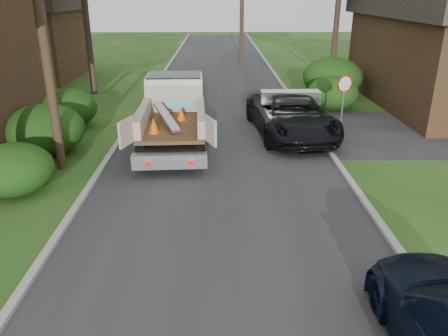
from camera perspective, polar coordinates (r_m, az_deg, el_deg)
name	(u,v)px	position (r m, az deg, el deg)	size (l,w,h in m)	color
ground	(223,244)	(10.71, -0.11, -9.88)	(120.00, 120.00, 0.00)	#214A15
road	(220,126)	(19.91, -0.51, 5.52)	(8.00, 90.00, 0.02)	#28282B
curb_left	(130,125)	(20.29, -12.22, 5.50)	(0.20, 90.00, 0.12)	#9E9E99
curb_right	(310,124)	(20.34, 11.18, 5.62)	(0.20, 90.00, 0.12)	#9E9E99
stop_sign	(344,91)	(19.25, 15.40, 9.61)	(0.71, 0.32, 2.48)	slate
utility_pole	(39,9)	(15.06, -22.99, 18.56)	(2.42, 1.25, 10.00)	#382619
house_left_far	(20,33)	(33.95, -25.09, 15.66)	(7.56, 7.56, 6.00)	#3D2919
hedge_left_a	(13,169)	(14.39, -25.82, -0.16)	(2.34, 2.34, 1.53)	#0F3D0E
hedge_left_b	(45,129)	(17.49, -22.32, 4.68)	(2.86, 2.86, 1.87)	#0F3D0E
hedge_left_c	(67,108)	(20.79, -19.77, 7.35)	(2.60, 2.60, 1.70)	#0F3D0E
hedge_right_a	(333,93)	(23.37, 14.00, 9.50)	(2.60, 2.60, 1.70)	#0F3D0E
hedge_right_b	(332,77)	(26.34, 13.96, 11.44)	(3.38, 3.38, 2.21)	#0F3D0E
flatbed_truck	(174,108)	(17.84, -6.55, 7.86)	(3.04, 6.60, 2.46)	black
black_pickup	(291,115)	(18.64, 8.73, 6.90)	(2.91, 6.30, 1.75)	black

